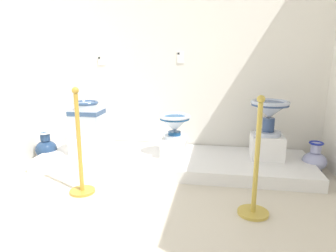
{
  "coord_description": "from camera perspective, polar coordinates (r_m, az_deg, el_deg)",
  "views": [
    {
      "loc": [
        2.31,
        -0.98,
        1.31
      ],
      "look_at": [
        1.75,
        2.42,
        0.49
      ],
      "focal_mm": 32.38,
      "sensor_mm": 36.0,
      "label": 1
    }
  ],
  "objects": [
    {
      "name": "display_platform",
      "position": [
        3.65,
        0.9,
        -6.58
      ],
      "size": [
        3.17,
        0.98,
        0.14
      ],
      "primitive_type": "cube",
      "color": "white",
      "rests_on": "ground_plane"
    },
    {
      "name": "wall_back",
      "position": [
        3.97,
        2.19,
        15.5
      ],
      "size": [
        3.81,
        0.06,
        2.92
      ],
      "primitive_type": "cube",
      "color": "white",
      "rests_on": "ground_plane"
    },
    {
      "name": "antique_toilet_central_ornate",
      "position": [
        3.53,
        1.24,
        0.55
      ],
      "size": [
        0.37,
        0.37,
        0.29
      ],
      "color": "silver",
      "rests_on": "plinth_block_central_ornate"
    },
    {
      "name": "decorative_vase_companion",
      "position": [
        4.12,
        -21.95,
        -3.9
      ],
      "size": [
        0.26,
        0.26,
        0.37
      ],
      "color": "white",
      "rests_on": "ground_plane"
    },
    {
      "name": "plinth_block_central_ornate",
      "position": [
        3.61,
        1.21,
        -3.93
      ],
      "size": [
        0.29,
        0.34,
        0.21
      ],
      "primitive_type": "cube",
      "color": "white",
      "rests_on": "display_platform"
    },
    {
      "name": "info_placard_second",
      "position": [
        3.92,
        2.41,
        12.84
      ],
      "size": [
        0.09,
        0.01,
        0.15
      ],
      "color": "white"
    },
    {
      "name": "stanchion_post_near_right",
      "position": [
        2.62,
        16.09,
        -9.95
      ],
      "size": [
        0.26,
        0.26,
        1.01
      ],
      "color": "gold",
      "rests_on": "ground_plane"
    },
    {
      "name": "stanchion_post_near_left",
      "position": [
        3.01,
        -16.18,
        -6.33
      ],
      "size": [
        0.24,
        0.24,
        1.02
      ],
      "color": "#B99033",
      "rests_on": "ground_plane"
    },
    {
      "name": "antique_toilet_pale_glazed",
      "position": [
        3.59,
        18.58,
        2.73
      ],
      "size": [
        0.42,
        0.42,
        0.4
      ],
      "color": "#ADB9D1",
      "rests_on": "plinth_block_pale_glazed"
    },
    {
      "name": "decorative_vase_spare",
      "position": [
        3.81,
        25.86,
        -5.79
      ],
      "size": [
        0.26,
        0.26,
        0.36
      ],
      "color": "navy",
      "rests_on": "ground_plane"
    },
    {
      "name": "info_placard_first",
      "position": [
        4.19,
        -12.41,
        11.96
      ],
      "size": [
        0.1,
        0.01,
        0.11
      ],
      "color": "white"
    },
    {
      "name": "plinth_block_tall_cobalt",
      "position": [
        3.82,
        -14.69,
        -3.38
      ],
      "size": [
        0.37,
        0.35,
        0.21
      ],
      "primitive_type": "cube",
      "color": "white",
      "rests_on": "display_platform"
    },
    {
      "name": "plinth_block_pale_glazed",
      "position": [
        3.68,
        18.1,
        -3.69
      ],
      "size": [
        0.36,
        0.33,
        0.28
      ],
      "primitive_type": "cube",
      "color": "white",
      "rests_on": "display_platform"
    },
    {
      "name": "ground_plane",
      "position": [
        2.32,
        -5.28,
        -21.4
      ],
      "size": [
        5.61,
        5.72,
        0.02
      ],
      "primitive_type": "cube",
      "color": "beige"
    },
    {
      "name": "antique_toilet_tall_cobalt",
      "position": [
        3.75,
        -14.98,
        1.34
      ],
      "size": [
        0.36,
        0.3,
        0.43
      ],
      "color": "silver",
      "rests_on": "plinth_block_tall_cobalt"
    }
  ]
}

